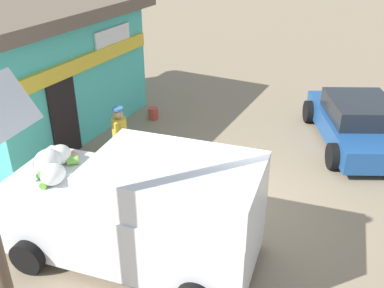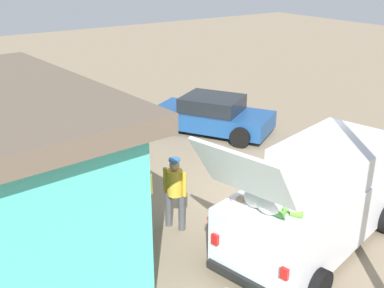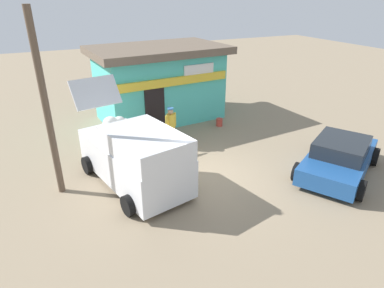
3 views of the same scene
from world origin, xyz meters
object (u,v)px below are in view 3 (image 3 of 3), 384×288
object	(u,v)px
delivery_van	(135,156)
unloaded_banana_pile	(99,148)
parked_sedan	(339,157)
storefront_bar	(159,82)
vendor_standing	(171,125)
paint_bucket	(219,122)
customer_bending	(132,133)

from	to	relation	value
delivery_van	unloaded_banana_pile	world-z (taller)	delivery_van
parked_sedan	storefront_bar	bearing A→B (deg)	115.13
parked_sedan	vendor_standing	world-z (taller)	vendor_standing
vendor_standing	paint_bucket	size ratio (longest dim) A/B	4.66
storefront_bar	vendor_standing	world-z (taller)	storefront_bar
storefront_bar	vendor_standing	bearing A→B (deg)	-102.90
customer_bending	unloaded_banana_pile	bearing A→B (deg)	145.62
customer_bending	unloaded_banana_pile	xyz separation A→B (m)	(-1.15, 0.79, -0.71)
storefront_bar	customer_bending	xyz separation A→B (m)	(-2.37, -3.51, -0.88)
parked_sedan	vendor_standing	bearing A→B (deg)	135.58
storefront_bar	paint_bucket	size ratio (longest dim) A/B	18.08
storefront_bar	unloaded_banana_pile	distance (m)	4.72
storefront_bar	customer_bending	bearing A→B (deg)	-124.03
delivery_van	paint_bucket	size ratio (longest dim) A/B	14.86
delivery_van	paint_bucket	distance (m)	6.00
vendor_standing	customer_bending	xyz separation A→B (m)	(-1.58, -0.07, -0.06)
customer_bending	unloaded_banana_pile	distance (m)	1.56
parked_sedan	customer_bending	xyz separation A→B (m)	(-6.02, 4.28, 0.30)
delivery_van	customer_bending	world-z (taller)	delivery_van
delivery_van	unloaded_banana_pile	size ratio (longest dim) A/B	5.84
delivery_van	unloaded_banana_pile	xyz separation A→B (m)	(-0.67, 2.85, -0.82)
parked_sedan	paint_bucket	xyz separation A→B (m)	(-1.57, 5.54, -0.41)
storefront_bar	customer_bending	world-z (taller)	storefront_bar
paint_bucket	unloaded_banana_pile	bearing A→B (deg)	-175.13
storefront_bar	delivery_van	world-z (taller)	storefront_bar
vendor_standing	delivery_van	bearing A→B (deg)	-133.91
delivery_van	storefront_bar	bearing A→B (deg)	62.97
unloaded_banana_pile	vendor_standing	bearing A→B (deg)	-14.71
storefront_bar	unloaded_banana_pile	size ratio (longest dim) A/B	7.10
unloaded_banana_pile	paint_bucket	distance (m)	5.62
storefront_bar	vendor_standing	xyz separation A→B (m)	(-0.79, -3.44, -0.82)
customer_bending	paint_bucket	distance (m)	4.68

